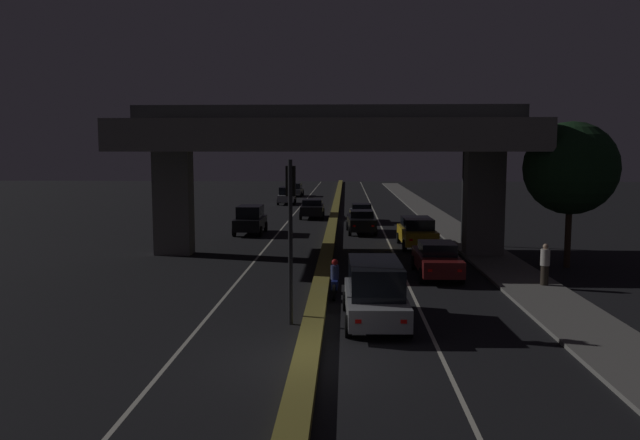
{
  "coord_description": "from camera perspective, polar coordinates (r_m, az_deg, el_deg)",
  "views": [
    {
      "loc": [
        1.01,
        -15.77,
        5.48
      ],
      "look_at": [
        -0.5,
        19.99,
        1.55
      ],
      "focal_mm": 35.0,
      "sensor_mm": 36.0,
      "label": 1
    }
  ],
  "objects": [
    {
      "name": "ground_plane",
      "position": [
        16.73,
        -1.21,
        -12.86
      ],
      "size": [
        200.0,
        200.0,
        0.0
      ],
      "primitive_type": "plane",
      "color": "black"
    },
    {
      "name": "lane_line_left_inner",
      "position": [
        51.28,
        -2.75,
        0.13
      ],
      "size": [
        0.12,
        126.0,
        0.0
      ],
      "primitive_type": "cube",
      "color": "beige",
      "rests_on": "ground_plane"
    },
    {
      "name": "lane_line_right_inner",
      "position": [
        51.13,
        5.29,
        0.09
      ],
      "size": [
        0.12,
        126.0,
        0.0
      ],
      "primitive_type": "cube",
      "color": "beige",
      "rests_on": "ground_plane"
    },
    {
      "name": "median_divider",
      "position": [
        51.06,
        1.27,
        0.27
      ],
      "size": [
        0.68,
        126.0,
        0.29
      ],
      "primitive_type": "cube",
      "color": "olive",
      "rests_on": "ground_plane"
    },
    {
      "name": "sidewalk_right",
      "position": [
        44.73,
        11.98,
        -0.82
      ],
      "size": [
        2.62,
        126.0,
        0.13
      ],
      "primitive_type": "cube",
      "color": "slate",
      "rests_on": "ground_plane"
    },
    {
      "name": "elevated_overpass",
      "position": [
        32.82,
        0.66,
        7.16
      ],
      "size": [
        20.66,
        9.13,
        7.91
      ],
      "color": "slate",
      "rests_on": "ground_plane"
    },
    {
      "name": "traffic_light_left_of_median",
      "position": [
        19.61,
        -2.71,
        0.66
      ],
      "size": [
        0.3,
        0.49,
        5.24
      ],
      "color": "black",
      "rests_on": "ground_plane"
    },
    {
      "name": "street_lamp",
      "position": [
        37.29,
        12.5,
        5.12
      ],
      "size": [
        2.55,
        0.32,
        8.14
      ],
      "color": "#2D2D30",
      "rests_on": "ground_plane"
    },
    {
      "name": "car_silver_lead",
      "position": [
        20.17,
        5.05,
        -6.48
      ],
      "size": [
        2.09,
        4.76,
        1.98
      ],
      "rotation": [
        0.0,
        0.0,
        1.6
      ],
      "color": "gray",
      "rests_on": "ground_plane"
    },
    {
      "name": "car_dark_red_second",
      "position": [
        27.97,
        10.62,
        -3.52
      ],
      "size": [
        1.86,
        4.74,
        1.54
      ],
      "rotation": [
        0.0,
        0.0,
        1.57
      ],
      "color": "#591414",
      "rests_on": "ground_plane"
    },
    {
      "name": "car_taxi_yellow_third",
      "position": [
        36.27,
        8.86,
        -1.07
      ],
      "size": [
        2.08,
        4.65,
        1.71
      ],
      "rotation": [
        0.0,
        0.0,
        1.6
      ],
      "color": "gold",
      "rests_on": "ground_plane"
    },
    {
      "name": "car_black_fourth",
      "position": [
        42.16,
        3.78,
        -0.13
      ],
      "size": [
        2.03,
        4.52,
        1.55
      ],
      "rotation": [
        0.0,
        0.0,
        1.62
      ],
      "color": "black",
      "rests_on": "ground_plane"
    },
    {
      "name": "car_grey_fifth",
      "position": [
        48.78,
        3.8,
        0.66
      ],
      "size": [
        1.91,
        4.37,
        1.45
      ],
      "rotation": [
        0.0,
        0.0,
        1.6
      ],
      "color": "#515459",
      "rests_on": "ground_plane"
    },
    {
      "name": "car_black_lead_oncoming",
      "position": [
        41.9,
        -6.39,
        0.05
      ],
      "size": [
        1.94,
        4.16,
        1.9
      ],
      "rotation": [
        0.0,
        0.0,
        -1.56
      ],
      "color": "black",
      "rests_on": "ground_plane"
    },
    {
      "name": "car_black_second_oncoming",
      "position": [
        51.75,
        -0.71,
        1.09
      ],
      "size": [
        2.02,
        4.43,
        1.54
      ],
      "rotation": [
        0.0,
        0.0,
        -1.56
      ],
      "color": "black",
      "rests_on": "ground_plane"
    },
    {
      "name": "car_silver_third_oncoming",
      "position": [
        65.51,
        -3.06,
        2.27
      ],
      "size": [
        1.95,
        4.4,
        1.8
      ],
      "rotation": [
        0.0,
        0.0,
        -1.54
      ],
      "color": "gray",
      "rests_on": "ground_plane"
    },
    {
      "name": "car_grey_fourth_oncoming",
      "position": [
        77.01,
        -2.29,
        2.81
      ],
      "size": [
        1.97,
        4.13,
        1.61
      ],
      "rotation": [
        0.0,
        0.0,
        -1.6
      ],
      "color": "#515459",
      "rests_on": "ground_plane"
    },
    {
      "name": "motorcycle_blue_filtering_near",
      "position": [
        23.66,
        1.36,
        -5.6
      ],
      "size": [
        0.33,
        1.9,
        1.45
      ],
      "rotation": [
        0.0,
        0.0,
        1.54
      ],
      "color": "black",
      "rests_on": "ground_plane"
    },
    {
      "name": "pedestrian_on_sidewalk",
      "position": [
        26.7,
        19.88,
        -3.85
      ],
      "size": [
        0.37,
        0.37,
        1.68
      ],
      "color": "#2D261E",
      "rests_on": "sidewalk_right"
    },
    {
      "name": "roadside_tree_kerbside_near",
      "position": [
        31.55,
        21.96,
        4.41
      ],
      "size": [
        4.36,
        4.36,
        6.9
      ],
      "color": "#38281C",
      "rests_on": "ground_plane"
    }
  ]
}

